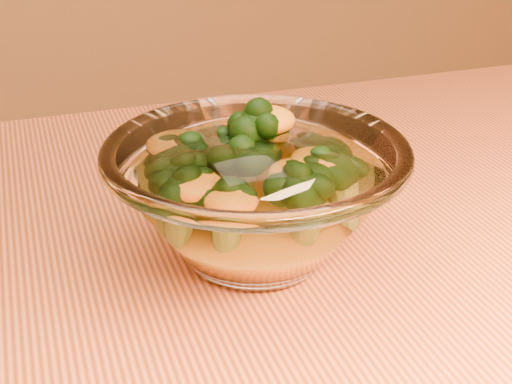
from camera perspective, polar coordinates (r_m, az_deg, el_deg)
glass_bowl at (r=0.48m, az=-0.00°, el=-0.47°), size 0.20×0.20×0.09m
cheese_sauce at (r=0.49m, az=-0.00°, el=-2.46°), size 0.10×0.10×0.03m
broccoli_heap at (r=0.48m, az=-0.80°, el=1.33°), size 0.13×0.12×0.08m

